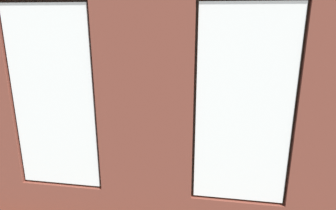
# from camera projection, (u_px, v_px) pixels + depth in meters

# --- Properties ---
(ground_plane) EXTENTS (6.92, 6.00, 0.10)m
(ground_plane) POSITION_uv_depth(u_px,v_px,m) (175.00, 149.00, 6.36)
(ground_plane) COLOR brown
(brick_wall_with_windows) EXTENTS (6.32, 0.30, 3.15)m
(brick_wall_with_windows) POSITION_uv_depth(u_px,v_px,m) (145.00, 119.00, 3.43)
(brick_wall_with_windows) COLOR brown
(brick_wall_with_windows) RESTS_ON ground_plane
(white_wall_right) EXTENTS (0.10, 5.00, 3.15)m
(white_wall_right) POSITION_uv_depth(u_px,v_px,m) (25.00, 71.00, 6.18)
(white_wall_right) COLOR silver
(white_wall_right) RESTS_ON ground_plane
(couch_by_window) EXTENTS (1.83, 0.87, 0.80)m
(couch_by_window) POSITION_uv_depth(u_px,v_px,m) (123.00, 179.00, 4.47)
(couch_by_window) COLOR black
(couch_by_window) RESTS_ON ground_plane
(couch_left) EXTENTS (0.93, 1.88, 0.80)m
(couch_left) POSITION_uv_depth(u_px,v_px,m) (299.00, 140.00, 5.90)
(couch_left) COLOR black
(couch_left) RESTS_ON ground_plane
(coffee_table) EXTENTS (1.54, 0.89, 0.42)m
(coffee_table) POSITION_uv_depth(u_px,v_px,m) (161.00, 130.00, 6.26)
(coffee_table) COLOR olive
(coffee_table) RESTS_ON ground_plane
(cup_ceramic) EXTENTS (0.07, 0.07, 0.09)m
(cup_ceramic) POSITION_uv_depth(u_px,v_px,m) (161.00, 126.00, 6.23)
(cup_ceramic) COLOR silver
(cup_ceramic) RESTS_ON coffee_table
(candle_jar) EXTENTS (0.08, 0.08, 0.10)m
(candle_jar) POSITION_uv_depth(u_px,v_px,m) (153.00, 124.00, 6.36)
(candle_jar) COLOR #B7333D
(candle_jar) RESTS_ON coffee_table
(table_plant_small) EXTENTS (0.16, 0.16, 0.25)m
(table_plant_small) POSITION_uv_depth(u_px,v_px,m) (138.00, 123.00, 6.15)
(table_plant_small) COLOR brown
(table_plant_small) RESTS_ON coffee_table
(remote_gray) EXTENTS (0.16, 0.16, 0.02)m
(remote_gray) POSITION_uv_depth(u_px,v_px,m) (165.00, 130.00, 6.10)
(remote_gray) COLOR #59595B
(remote_gray) RESTS_ON coffee_table
(remote_silver) EXTENTS (0.18, 0.11, 0.02)m
(remote_silver) POSITION_uv_depth(u_px,v_px,m) (182.00, 126.00, 6.32)
(remote_silver) COLOR #B2B2B7
(remote_silver) RESTS_ON coffee_table
(media_console) EXTENTS (0.98, 0.42, 0.56)m
(media_console) POSITION_uv_depth(u_px,v_px,m) (43.00, 133.00, 6.39)
(media_console) COLOR black
(media_console) RESTS_ON ground_plane
(tv_flatscreen) EXTENTS (0.98, 0.20, 0.66)m
(tv_flatscreen) POSITION_uv_depth(u_px,v_px,m) (40.00, 105.00, 6.22)
(tv_flatscreen) COLOR black
(tv_flatscreen) RESTS_ON media_console
(papasan_chair) EXTENTS (1.08, 1.08, 0.68)m
(papasan_chair) POSITION_uv_depth(u_px,v_px,m) (179.00, 107.00, 7.67)
(papasan_chair) COLOR olive
(papasan_chair) RESTS_ON ground_plane
(potted_plant_near_tv) EXTENTS (0.94, 0.81, 1.23)m
(potted_plant_near_tv) POSITION_uv_depth(u_px,v_px,m) (39.00, 133.00, 5.31)
(potted_plant_near_tv) COLOR #47423D
(potted_plant_near_tv) RESTS_ON ground_plane
(potted_plant_beside_window_right) EXTENTS (0.85, 0.85, 1.08)m
(potted_plant_beside_window_right) POSITION_uv_depth(u_px,v_px,m) (18.00, 162.00, 4.54)
(potted_plant_beside_window_right) COLOR #9E5638
(potted_plant_beside_window_right) RESTS_ON ground_plane
(potted_plant_mid_room_small) EXTENTS (0.38, 0.38, 0.62)m
(potted_plant_mid_room_small) POSITION_uv_depth(u_px,v_px,m) (220.00, 117.00, 6.96)
(potted_plant_mid_room_small) COLOR #47423D
(potted_plant_mid_room_small) RESTS_ON ground_plane
(potted_plant_by_left_couch) EXTENTS (0.34, 0.34, 0.61)m
(potted_plant_by_left_couch) POSITION_uv_depth(u_px,v_px,m) (267.00, 113.00, 7.24)
(potted_plant_by_left_couch) COLOR #47423D
(potted_plant_by_left_couch) RESTS_ON ground_plane
(potted_plant_between_couches) EXTENTS (1.08, 1.13, 1.47)m
(potted_plant_between_couches) POSITION_uv_depth(u_px,v_px,m) (217.00, 149.00, 4.15)
(potted_plant_between_couches) COLOR beige
(potted_plant_between_couches) RESTS_ON ground_plane
(potted_plant_foreground_right) EXTENTS (1.09, 1.11, 1.25)m
(potted_plant_foreground_right) POSITION_uv_depth(u_px,v_px,m) (96.00, 88.00, 8.37)
(potted_plant_foreground_right) COLOR #9E5638
(potted_plant_foreground_right) RESTS_ON ground_plane
(potted_plant_corner_near_left) EXTENTS (0.91, 0.94, 1.31)m
(potted_plant_corner_near_left) POSITION_uv_depth(u_px,v_px,m) (287.00, 98.00, 7.65)
(potted_plant_corner_near_left) COLOR #47423D
(potted_plant_corner_near_left) RESTS_ON ground_plane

